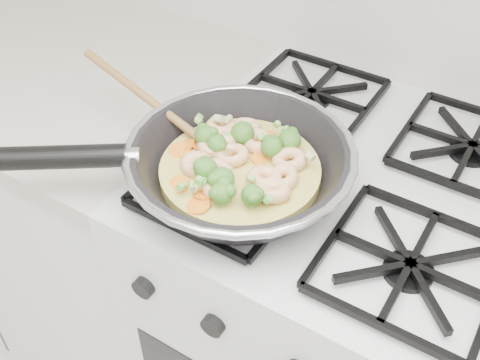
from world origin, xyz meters
The scene contains 3 objects.
stove centered at (0.00, 1.70, 0.46)m, with size 0.60×0.60×0.92m.
counter_left centered at (-0.80, 1.70, 0.45)m, with size 1.00×0.60×0.90m.
skillet centered at (-0.13, 1.56, 0.96)m, with size 0.52×0.39×0.10m.
Camera 1 is at (0.22, 1.00, 1.54)m, focal length 43.82 mm.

